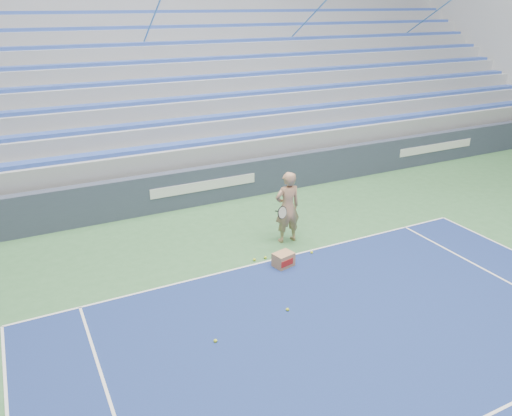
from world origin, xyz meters
The scene contains 9 objects.
sponsor_barrier centered at (0.00, 15.88, 0.55)m, with size 30.00×0.32×1.10m.
bleachers centered at (0.00, 21.60, 2.36)m, with size 31.00×9.15×7.30m.
tennis_player centered at (0.93, 12.61, 0.90)m, with size 0.94×0.85×1.80m.
ball_box centered at (0.23, 11.54, 0.16)m, with size 0.50×0.42×0.33m.
tennis_ball_0 centered at (-0.58, 9.97, 0.03)m, with size 0.07×0.07×0.07m, color #C3D92C.
tennis_ball_1 centered at (0.03, 12.03, 0.03)m, with size 0.07×0.07×0.07m, color #C3D92C.
tennis_ball_2 centered at (-0.24, 12.05, 0.03)m, with size 0.07×0.07×0.07m, color #C3D92C.
tennis_ball_3 centered at (1.12, 11.76, 0.03)m, with size 0.07×0.07×0.07m, color #C3D92C.
tennis_ball_4 centered at (-2.18, 9.71, 0.03)m, with size 0.07×0.07×0.07m, color #C3D92C.
Camera 1 is at (-4.76, 3.04, 5.49)m, focal length 35.00 mm.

